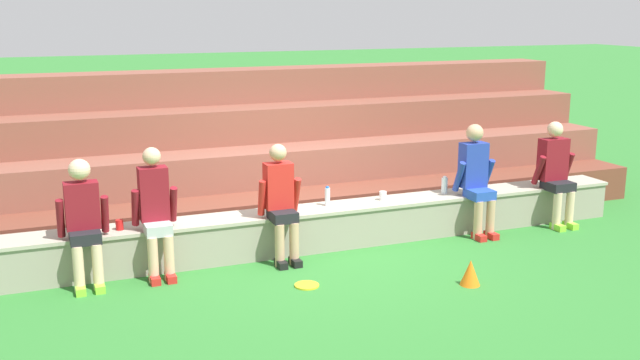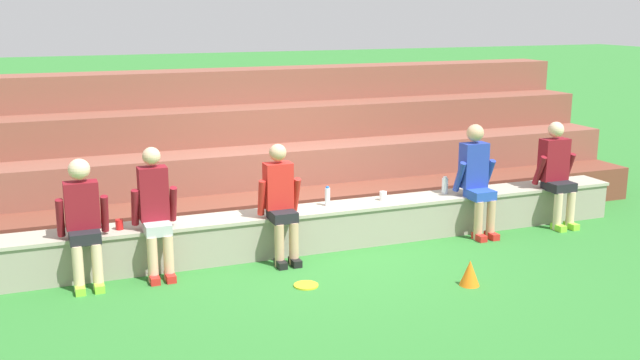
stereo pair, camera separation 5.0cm
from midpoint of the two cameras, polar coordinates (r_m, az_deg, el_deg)
The scene contains 14 objects.
ground_plane at distance 8.89m, azimuth 0.14°, elevation -5.71°, with size 80.00×80.00×0.00m, color #2D752D.
stone_seating_wall at distance 9.02m, azimuth -0.42°, elevation -3.64°, with size 8.64×0.52×0.50m.
brick_bleachers at distance 10.90m, azimuth -4.55°, elevation 1.81°, with size 10.68×2.76×1.97m.
person_far_left at distance 8.10m, azimuth -17.60°, elevation -2.85°, with size 0.53×0.52×1.35m.
person_left_of_center at distance 8.20m, azimuth -12.40°, elevation -2.23°, with size 0.49×0.53×1.41m.
person_center at distance 8.49m, azimuth -2.88°, elevation -1.60°, with size 0.50×0.53×1.36m.
person_right_of_center at distance 9.68m, azimuth 12.13°, elevation 0.25°, with size 0.52×0.56×1.43m.
person_far_right at distance 10.37m, azimuth 17.90°, elevation 0.67°, with size 0.56×0.53×1.40m.
water_bottle_near_left at distance 9.79m, azimuth 9.74°, elevation -0.42°, with size 0.08×0.08×0.23m.
water_bottle_mid_left at distance 9.05m, azimuth 0.74°, elevation -1.28°, with size 0.06×0.06×0.24m.
plastic_cup_right_end at distance 8.39m, azimuth -15.03°, elevation -3.33°, with size 0.08×0.08×0.11m, color red.
plastic_cup_left_end at distance 9.35m, azimuth 5.04°, elevation -1.23°, with size 0.09×0.09×0.11m, color white.
frisbee at distance 7.90m, azimuth -0.90°, elevation -8.11°, with size 0.26×0.26×0.02m, color yellow.
sports_cone at distance 8.04m, azimuth 11.64°, elevation -7.02°, with size 0.21×0.21×0.28m, color orange.
Camera 2 is at (-3.09, -7.83, 2.87)m, focal length 41.55 mm.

